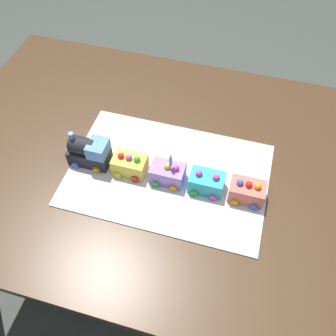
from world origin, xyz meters
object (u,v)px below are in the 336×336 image
cake_car_tanker_lemon (130,164)px  cake_car_flatbed_coral (247,191)px  cake_car_hopper_lavender (168,173)px  cake_car_gondola_turquoise (207,182)px  cake_locomotive (89,152)px  birthday_candle (171,160)px  dining_table (155,178)px

cake_car_tanker_lemon → cake_car_flatbed_coral: same height
cake_car_hopper_lavender → cake_car_gondola_turquoise: (0.12, 0.00, 0.00)m
cake_locomotive → birthday_candle: birthday_candle is taller
cake_locomotive → cake_car_hopper_lavender: 0.25m
cake_car_tanker_lemon → cake_car_hopper_lavender: bearing=0.0°
cake_car_tanker_lemon → birthday_candle: 0.14m
dining_table → cake_car_tanker_lemon: 0.16m
cake_car_hopper_lavender → cake_locomotive: bearing=180.0°
cake_car_flatbed_coral → cake_car_tanker_lemon: bearing=180.0°
birthday_candle → cake_car_tanker_lemon: bearing=-180.0°
cake_car_hopper_lavender → cake_car_gondola_turquoise: 0.12m
dining_table → cake_car_flatbed_coral: bearing=-12.6°
dining_table → cake_locomotive: (-0.18, -0.07, 0.16)m
cake_locomotive → cake_car_hopper_lavender: cake_locomotive is taller
dining_table → cake_car_hopper_lavender: cake_car_hopper_lavender is taller
cake_car_tanker_lemon → dining_table: bearing=51.7°
dining_table → birthday_candle: 0.23m
cake_car_tanker_lemon → cake_car_hopper_lavender: size_ratio=1.00×
cake_car_tanker_lemon → cake_car_gondola_turquoise: size_ratio=1.00×
dining_table → cake_car_hopper_lavender: bearing=-45.8°
dining_table → cake_car_gondola_turquoise: 0.24m
cake_car_flatbed_coral → birthday_candle: (-0.23, 0.00, 0.07)m
cake_locomotive → cake_car_gondola_turquoise: size_ratio=1.40×
cake_car_gondola_turquoise → cake_car_flatbed_coral: (0.12, 0.00, 0.00)m
dining_table → cake_locomotive: bearing=-159.7°
cake_locomotive → dining_table: bearing=20.3°
cake_car_tanker_lemon → birthday_candle: size_ratio=2.10×
dining_table → birthday_candle: (0.07, -0.07, 0.21)m
cake_locomotive → cake_car_gondola_turquoise: (0.36, -0.00, -0.02)m
dining_table → birthday_candle: bearing=-42.2°
dining_table → cake_locomotive: size_ratio=10.00×
cake_locomotive → birthday_candle: (0.26, -0.00, 0.05)m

